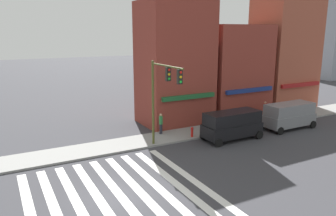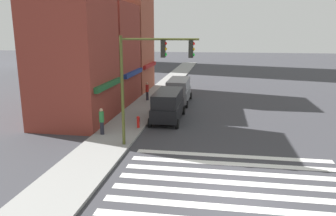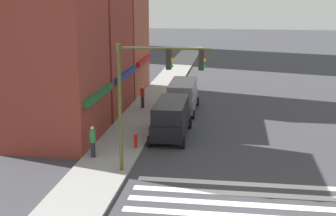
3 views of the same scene
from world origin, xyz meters
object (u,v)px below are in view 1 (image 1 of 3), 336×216
(traffic_signal, at_px, (163,89))
(van_grey, at_px, (289,115))
(pedestrian_green_top, at_px, (161,123))
(pedestrian_red_jacket, at_px, (265,110))
(fire_hydrant, at_px, (192,131))
(van_black, at_px, (232,124))

(traffic_signal, xyz_separation_m, van_grey, (12.93, -0.12, -3.46))
(pedestrian_green_top, bearing_deg, van_grey, -79.50)
(pedestrian_red_jacket, distance_m, fire_hydrant, 9.61)
(pedestrian_green_top, bearing_deg, van_black, -99.65)
(van_black, bearing_deg, fire_hydrant, 148.10)
(fire_hydrant, bearing_deg, van_grey, -10.28)
(van_grey, height_order, fire_hydrant, van_grey)
(traffic_signal, height_order, pedestrian_red_jacket, traffic_signal)
(van_black, height_order, van_grey, same)
(van_grey, xyz_separation_m, fire_hydrant, (-9.37, 1.70, -0.67))
(traffic_signal, bearing_deg, van_black, -1.06)
(van_black, height_order, pedestrian_green_top, van_black)
(pedestrian_red_jacket, bearing_deg, van_black, -133.59)
(van_black, xyz_separation_m, van_grey, (6.58, 0.00, 0.00))
(pedestrian_green_top, xyz_separation_m, fire_hydrant, (1.88, -1.99, -0.46))
(traffic_signal, relative_size, pedestrian_green_top, 3.73)
(traffic_signal, height_order, van_black, traffic_signal)
(van_grey, relative_size, fire_hydrant, 5.96)
(van_grey, bearing_deg, traffic_signal, 178.92)
(pedestrian_red_jacket, bearing_deg, fire_hydrant, -150.10)
(traffic_signal, distance_m, van_black, 7.23)
(pedestrian_red_jacket, bearing_deg, van_grey, -70.84)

